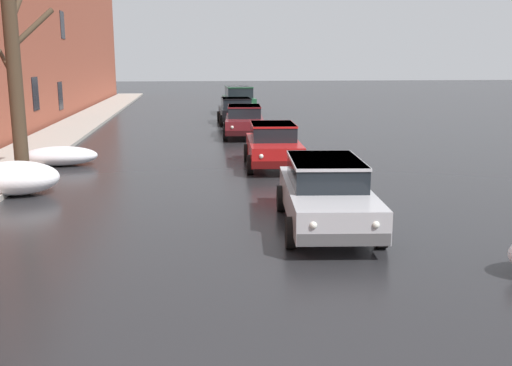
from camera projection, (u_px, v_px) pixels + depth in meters
name	position (u px, v px, depth m)	size (l,w,h in m)	color
left_sidewalk_slab	(26.00, 155.00, 20.89)	(2.48, 80.00, 0.14)	#A8A399
snow_bank_near_corner_left	(60.00, 156.00, 19.17)	(2.43, 1.20, 0.64)	white
snow_bank_mid_block_left	(14.00, 178.00, 14.95)	(2.29, 1.49, 0.88)	white
bare_tree_mid_block	(16.00, 64.00, 15.72)	(2.40, 2.81, 7.04)	#423323
sedan_silver_approaching_near_lane	(326.00, 192.00, 11.97)	(2.17, 4.56, 1.42)	#B7B7BC
sedan_red_parked_kerbside_close	(273.00, 144.00, 18.83)	(2.00, 4.00, 1.42)	red
sedan_maroon_parked_kerbside_mid	(244.00, 120.00, 26.48)	(2.17, 4.47, 1.42)	maroon
sedan_black_parked_far_down_block	(236.00, 110.00, 31.99)	(2.01, 3.98, 1.42)	black
suv_green_queued_behind_truck	(239.00, 99.00, 37.55)	(2.07, 4.64, 1.82)	#1E5633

